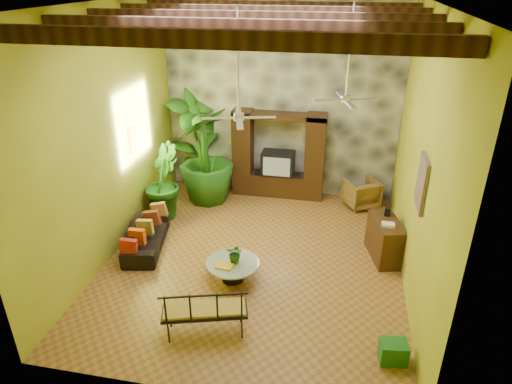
% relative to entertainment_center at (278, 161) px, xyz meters
% --- Properties ---
extents(ground, '(7.00, 7.00, 0.00)m').
position_rel_entertainment_center_xyz_m(ground, '(0.00, -3.14, -0.97)').
color(ground, brown).
rests_on(ground, ground).
extents(ceiling, '(6.00, 7.00, 0.02)m').
position_rel_entertainment_center_xyz_m(ceiling, '(0.00, -3.14, 4.03)').
color(ceiling, silver).
rests_on(ceiling, back_wall).
extents(back_wall, '(6.00, 0.02, 5.00)m').
position_rel_entertainment_center_xyz_m(back_wall, '(0.00, 0.36, 1.53)').
color(back_wall, '#999822').
rests_on(back_wall, ground).
extents(left_wall, '(0.02, 7.00, 5.00)m').
position_rel_entertainment_center_xyz_m(left_wall, '(-3.00, -3.14, 1.53)').
color(left_wall, '#999822').
rests_on(left_wall, ground).
extents(right_wall, '(0.02, 7.00, 5.00)m').
position_rel_entertainment_center_xyz_m(right_wall, '(3.00, -3.14, 1.53)').
color(right_wall, '#999822').
rests_on(right_wall, ground).
extents(stone_accent_wall, '(5.98, 0.10, 4.98)m').
position_rel_entertainment_center_xyz_m(stone_accent_wall, '(0.00, 0.30, 1.53)').
color(stone_accent_wall, '#36383E').
rests_on(stone_accent_wall, ground).
extents(ceiling_beams, '(5.95, 5.36, 0.22)m').
position_rel_entertainment_center_xyz_m(ceiling_beams, '(0.00, -3.14, 3.81)').
color(ceiling_beams, '#331A10').
rests_on(ceiling_beams, ceiling).
extents(entertainment_center, '(2.40, 0.55, 2.30)m').
position_rel_entertainment_center_xyz_m(entertainment_center, '(0.00, 0.00, 0.00)').
color(entertainment_center, black).
rests_on(entertainment_center, ground).
extents(ceiling_fan_front, '(1.28, 1.28, 1.86)m').
position_rel_entertainment_center_xyz_m(ceiling_fan_front, '(-0.20, -3.54, 2.44)').
color(ceiling_fan_front, silver).
rests_on(ceiling_fan_front, ceiling).
extents(ceiling_fan_back, '(1.28, 1.28, 1.86)m').
position_rel_entertainment_center_xyz_m(ceiling_fan_back, '(1.60, -1.94, 2.44)').
color(ceiling_fan_back, silver).
rests_on(ceiling_fan_back, ceiling).
extents(wall_art_mask, '(0.06, 0.32, 0.55)m').
position_rel_entertainment_center_xyz_m(wall_art_mask, '(-2.96, -2.14, 1.13)').
color(wall_art_mask, gold).
rests_on(wall_art_mask, left_wall).
extents(wall_art_painting, '(0.06, 0.70, 0.90)m').
position_rel_entertainment_center_xyz_m(wall_art_painting, '(2.96, -3.74, 1.33)').
color(wall_art_painting, '#254988').
rests_on(wall_art_painting, right_wall).
extents(sofa, '(1.06, 1.92, 0.53)m').
position_rel_entertainment_center_xyz_m(sofa, '(-2.42, -3.14, -0.70)').
color(sofa, black).
rests_on(sofa, ground).
extents(wicker_armchair, '(1.06, 1.07, 0.72)m').
position_rel_entertainment_center_xyz_m(wicker_armchair, '(2.19, -0.25, -0.60)').
color(wicker_armchair, olive).
rests_on(wicker_armchair, ground).
extents(tall_plant_a, '(1.79, 1.73, 2.84)m').
position_rel_entertainment_center_xyz_m(tall_plant_a, '(-2.23, 0.01, 0.45)').
color(tall_plant_a, '#215D18').
rests_on(tall_plant_a, ground).
extents(tall_plant_b, '(1.08, 1.20, 1.83)m').
position_rel_entertainment_center_xyz_m(tall_plant_b, '(-2.56, -1.70, -0.05)').
color(tall_plant_b, '#1B5817').
rests_on(tall_plant_b, ground).
extents(tall_plant_c, '(1.79, 1.79, 2.47)m').
position_rel_entertainment_center_xyz_m(tall_plant_c, '(-1.76, -0.66, 0.27)').
color(tall_plant_c, '#235B18').
rests_on(tall_plant_c, ground).
extents(coffee_table, '(1.04, 1.04, 0.40)m').
position_rel_entertainment_center_xyz_m(coffee_table, '(-0.28, -3.92, -0.71)').
color(coffee_table, black).
rests_on(coffee_table, ground).
extents(centerpiece_plant, '(0.40, 0.37, 0.38)m').
position_rel_entertainment_center_xyz_m(centerpiece_plant, '(-0.23, -3.89, -0.38)').
color(centerpiece_plant, '#235516').
rests_on(centerpiece_plant, coffee_table).
extents(yellow_tray, '(0.33, 0.25, 0.03)m').
position_rel_entertainment_center_xyz_m(yellow_tray, '(-0.40, -4.09, -0.55)').
color(yellow_tray, yellow).
rests_on(yellow_tray, coffee_table).
extents(iron_bench, '(1.48, 0.89, 0.57)m').
position_rel_entertainment_center_xyz_m(iron_bench, '(-0.38, -5.50, -0.42)').
color(iron_bench, black).
rests_on(iron_bench, ground).
extents(side_console, '(0.75, 1.18, 0.87)m').
position_rel_entertainment_center_xyz_m(side_console, '(2.65, -2.54, -0.53)').
color(side_console, '#3D1C13').
rests_on(side_console, ground).
extents(green_bin, '(0.45, 0.36, 0.36)m').
position_rel_entertainment_center_xyz_m(green_bin, '(2.65, -5.46, -0.78)').
color(green_bin, '#207820').
rests_on(green_bin, ground).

